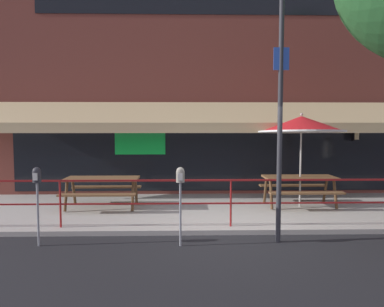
{
  "coord_description": "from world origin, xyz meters",
  "views": [
    {
      "loc": [
        -0.98,
        -7.2,
        2.14
      ],
      "look_at": [
        -0.76,
        1.6,
        1.5
      ],
      "focal_mm": 35.0,
      "sensor_mm": 36.0,
      "label": 1
    }
  ],
  "objects_px": {
    "patio_umbrella_centre": "(301,125)",
    "picnic_table_left": "(102,184)",
    "picnic_table_centre": "(299,183)",
    "parking_meter_near": "(37,182)",
    "street_sign_pole": "(280,113)",
    "parking_meter_far": "(180,182)"
  },
  "relations": [
    {
      "from": "patio_umbrella_centre",
      "to": "picnic_table_left",
      "type": "bearing_deg",
      "value": -179.26
    },
    {
      "from": "picnic_table_centre",
      "to": "patio_umbrella_centre",
      "type": "height_order",
      "value": "patio_umbrella_centre"
    },
    {
      "from": "patio_umbrella_centre",
      "to": "parking_meter_near",
      "type": "height_order",
      "value": "patio_umbrella_centre"
    },
    {
      "from": "parking_meter_near",
      "to": "street_sign_pole",
      "type": "xyz_separation_m",
      "value": [
        4.35,
        0.12,
        1.23
      ]
    },
    {
      "from": "parking_meter_near",
      "to": "parking_meter_far",
      "type": "xyz_separation_m",
      "value": [
        2.54,
        -0.06,
        0.0
      ]
    },
    {
      "from": "parking_meter_far",
      "to": "street_sign_pole",
      "type": "relative_size",
      "value": 0.31
    },
    {
      "from": "picnic_table_left",
      "to": "parking_meter_far",
      "type": "distance_m",
      "value": 3.37
    },
    {
      "from": "picnic_table_left",
      "to": "parking_meter_far",
      "type": "xyz_separation_m",
      "value": [
        1.97,
        -2.71,
        0.44
      ]
    },
    {
      "from": "patio_umbrella_centre",
      "to": "parking_meter_near",
      "type": "relative_size",
      "value": 1.67
    },
    {
      "from": "parking_meter_far",
      "to": "parking_meter_near",
      "type": "bearing_deg",
      "value": 178.59
    },
    {
      "from": "parking_meter_near",
      "to": "parking_meter_far",
      "type": "height_order",
      "value": "same"
    },
    {
      "from": "picnic_table_centre",
      "to": "parking_meter_near",
      "type": "distance_m",
      "value": 6.23
    },
    {
      "from": "picnic_table_centre",
      "to": "parking_meter_near",
      "type": "relative_size",
      "value": 1.27
    },
    {
      "from": "patio_umbrella_centre",
      "to": "street_sign_pole",
      "type": "relative_size",
      "value": 0.51
    },
    {
      "from": "patio_umbrella_centre",
      "to": "parking_meter_far",
      "type": "height_order",
      "value": "patio_umbrella_centre"
    },
    {
      "from": "picnic_table_centre",
      "to": "parking_meter_near",
      "type": "height_order",
      "value": "parking_meter_near"
    },
    {
      "from": "picnic_table_left",
      "to": "parking_meter_near",
      "type": "height_order",
      "value": "parking_meter_near"
    },
    {
      "from": "picnic_table_centre",
      "to": "patio_umbrella_centre",
      "type": "relative_size",
      "value": 0.76
    },
    {
      "from": "parking_meter_far",
      "to": "street_sign_pole",
      "type": "xyz_separation_m",
      "value": [
        1.81,
        0.18,
        1.23
      ]
    },
    {
      "from": "picnic_table_centre",
      "to": "street_sign_pole",
      "type": "relative_size",
      "value": 0.39
    },
    {
      "from": "picnic_table_left",
      "to": "picnic_table_centre",
      "type": "height_order",
      "value": "same"
    },
    {
      "from": "picnic_table_left",
      "to": "street_sign_pole",
      "type": "height_order",
      "value": "street_sign_pole"
    }
  ]
}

